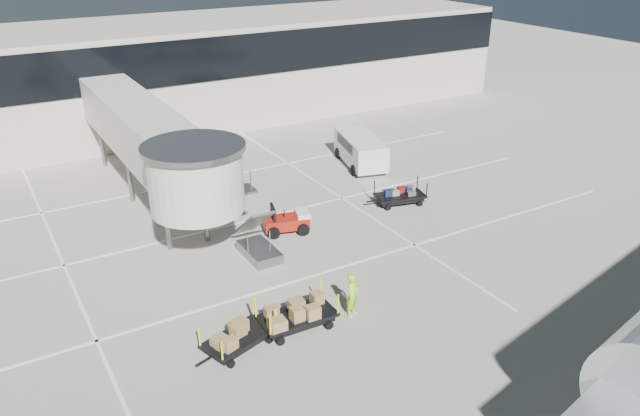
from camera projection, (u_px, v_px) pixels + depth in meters
The scene contains 10 objects.
ground at pixel (336, 295), 27.86m from camera, with size 140.00×140.00×0.00m, color #BAB4A6.
lane_markings at pixel (238, 220), 34.85m from camera, with size 40.00×30.00×0.02m.
terminal at pixel (134, 76), 49.42m from camera, with size 64.00×12.11×15.20m.
jet_bridge at pixel (156, 143), 33.84m from camera, with size 5.70×20.40×6.03m.
baggage_tug at pixel (287, 222), 33.40m from camera, with size 2.66×2.11×1.60m.
suitcase_cart at pixel (400, 196), 36.72m from camera, with size 3.64×2.09×1.39m.
box_cart_near at pixel (295, 317), 25.32m from camera, with size 3.91×1.66×1.52m.
box_cart_far at pixel (240, 337), 24.20m from camera, with size 3.60×2.25×1.39m.
ground_worker at pixel (352, 295), 26.09m from camera, with size 0.71×0.47×1.96m, color #88E317.
minivan at pixel (360, 148), 42.44m from camera, with size 3.42×5.67×2.01m.
Camera 1 is at (-12.66, -20.03, 15.17)m, focal length 35.00 mm.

